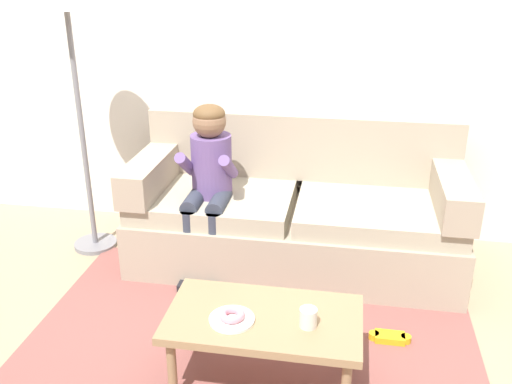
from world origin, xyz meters
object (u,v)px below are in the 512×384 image
Objects in this scene: coffee_table at (264,324)px; floor_lamp at (67,11)px; couch at (296,213)px; donut at (232,315)px; mug at (308,318)px; person_child at (209,174)px; toy_controller at (390,338)px.

coffee_table is 2.26m from floor_lamp.
couch reaches higher than donut.
mug is (0.21, -0.05, 0.09)m from coffee_table.
donut is at bearing -44.49° from floor_lamp.
person_child is at bearing -158.84° from couch.
couch is at bearing 2.59° from floor_lamp.
toy_controller is at bearing -20.42° from floor_lamp.
donut is (-0.14, -0.06, 0.08)m from coffee_table.
person_child is at bearing 124.54° from toy_controller.
donut is at bearing -70.98° from person_child.
floor_lamp reaches higher than couch.
mug is 0.05× the size of floor_lamp.
toy_controller is (0.62, 0.44, -0.33)m from coffee_table.
couch reaches higher than coffee_table.
couch is at bearing 83.51° from donut.
coffee_table is at bearing 167.64° from mug.
couch is 1.08m from toy_controller.
couch is 23.66× the size of mug.
person_child is at bearing 116.40° from coffee_table.
mug is at bearing -157.79° from toy_controller.
toy_controller is (0.76, 0.50, -0.41)m from donut.
person_child reaches higher than mug.
mug is (0.35, 0.02, 0.01)m from donut.
person_child reaches higher than coffee_table.
person_child is 1.21m from donut.
toy_controller is (0.61, -0.83, -0.32)m from couch.
person_child is (-0.52, 1.06, 0.32)m from coffee_table.
floor_lamp is at bearing 170.97° from person_child.
donut reaches higher than coffee_table.
donut is 0.53× the size of toy_controller.
couch is at bearing 98.48° from mug.
couch is 2.35× the size of coffee_table.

